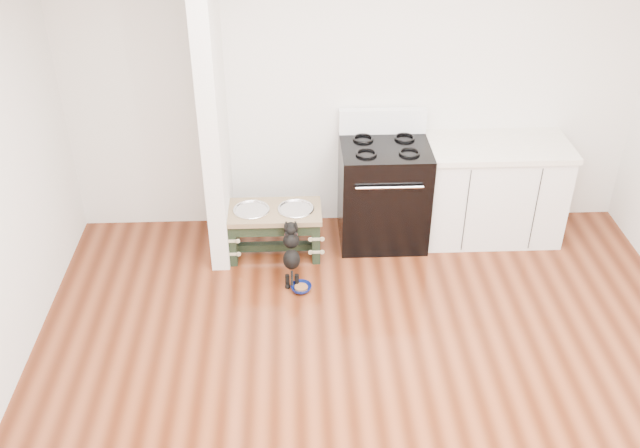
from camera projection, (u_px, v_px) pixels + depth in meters
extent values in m
plane|color=#441B0C|center=(380.00, 418.00, 4.71)|extent=(5.00, 5.00, 0.00)
plane|color=silver|center=(354.00, 84.00, 6.08)|extent=(5.00, 0.00, 5.00)
plane|color=white|center=(407.00, 8.00, 3.25)|extent=(5.00, 5.00, 0.00)
cube|color=silver|center=(212.00, 105.00, 5.70)|extent=(0.15, 0.80, 2.70)
cube|color=black|center=(383.00, 193.00, 6.28)|extent=(0.76, 0.65, 0.92)
cube|color=black|center=(387.00, 218.00, 6.05)|extent=(0.58, 0.02, 0.50)
cylinder|color=silver|center=(390.00, 188.00, 5.84)|extent=(0.56, 0.02, 0.02)
cube|color=white|center=(383.00, 121.00, 6.20)|extent=(0.76, 0.08, 0.22)
torus|color=black|center=(366.00, 153.00, 5.90)|extent=(0.18, 0.18, 0.02)
torus|color=black|center=(409.00, 152.00, 5.91)|extent=(0.18, 0.18, 0.02)
torus|color=black|center=(363.00, 138.00, 6.13)|extent=(0.18, 0.18, 0.02)
torus|color=black|center=(405.00, 138.00, 6.15)|extent=(0.18, 0.18, 0.02)
cube|color=silver|center=(492.00, 193.00, 6.35)|extent=(1.20, 0.60, 0.86)
cube|color=beige|center=(499.00, 147.00, 6.10)|extent=(1.24, 0.64, 0.05)
cube|color=black|center=(494.00, 244.00, 6.34)|extent=(1.20, 0.06, 0.10)
cube|color=black|center=(234.00, 235.00, 6.19)|extent=(0.07, 0.39, 0.40)
cube|color=black|center=(315.00, 233.00, 6.22)|extent=(0.07, 0.39, 0.40)
cube|color=black|center=(274.00, 231.00, 5.98)|extent=(0.65, 0.03, 0.10)
cube|color=black|center=(275.00, 246.00, 6.28)|extent=(0.65, 0.07, 0.07)
cube|color=brown|center=(274.00, 212.00, 6.09)|extent=(0.81, 0.43, 0.04)
cylinder|color=silver|center=(252.00, 212.00, 6.08)|extent=(0.28, 0.28, 0.05)
cylinder|color=silver|center=(296.00, 211.00, 6.09)|extent=(0.28, 0.28, 0.05)
torus|color=silver|center=(251.00, 210.00, 6.06)|extent=(0.32, 0.32, 0.02)
torus|color=silver|center=(296.00, 209.00, 6.08)|extent=(0.32, 0.32, 0.02)
cylinder|color=black|center=(287.00, 281.00, 5.86)|extent=(0.04, 0.04, 0.12)
cylinder|color=black|center=(297.00, 281.00, 5.87)|extent=(0.04, 0.04, 0.12)
sphere|color=black|center=(288.00, 286.00, 5.88)|extent=(0.04, 0.04, 0.04)
sphere|color=black|center=(297.00, 286.00, 5.88)|extent=(0.04, 0.04, 0.04)
ellipsoid|color=black|center=(292.00, 259.00, 5.84)|extent=(0.14, 0.33, 0.29)
sphere|color=black|center=(291.00, 240.00, 5.87)|extent=(0.13, 0.13, 0.13)
sphere|color=black|center=(291.00, 229.00, 5.85)|extent=(0.12, 0.12, 0.12)
sphere|color=black|center=(286.00, 224.00, 5.92)|extent=(0.04, 0.04, 0.04)
sphere|color=black|center=(295.00, 224.00, 5.92)|extent=(0.04, 0.04, 0.04)
cylinder|color=black|center=(292.00, 278.00, 5.79)|extent=(0.02, 0.09, 0.11)
torus|color=#CD3C48|center=(291.00, 234.00, 5.86)|extent=(0.11, 0.07, 0.10)
imported|color=#0C1756|center=(301.00, 288.00, 5.84)|extent=(0.18, 0.18, 0.05)
cylinder|color=brown|center=(301.00, 288.00, 5.84)|extent=(0.11, 0.11, 0.02)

